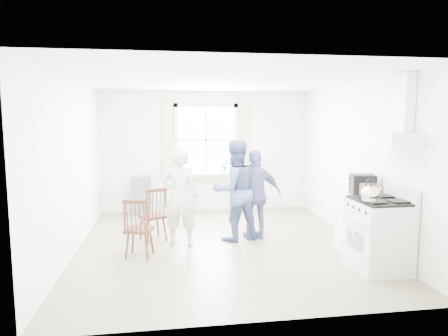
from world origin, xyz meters
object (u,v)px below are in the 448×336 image
windsor_chair_a (155,209)px  person_left (180,197)px  windsor_chair_b (137,222)px  person_mid (235,190)px  person_right (256,195)px  low_cabinet (358,223)px  gas_stove (379,234)px  stereo_stack (362,184)px

windsor_chair_a → person_left: 0.51m
windsor_chair_b → person_mid: (1.55, 0.70, 0.30)m
windsor_chair_a → person_right: bearing=-2.5°
person_left → person_mid: size_ratio=0.94×
person_left → person_right: 1.27m
low_cabinet → person_right: size_ratio=0.60×
gas_stove → stereo_stack: (0.07, 0.62, 0.56)m
windsor_chair_b → person_right: (1.90, 0.69, 0.21)m
gas_stove → windsor_chair_a: gas_stove is taller
low_cabinet → windsor_chair_a: bearing=162.6°
person_left → person_right: (1.26, 0.15, -0.04)m
person_mid → gas_stove: bearing=120.4°
gas_stove → low_cabinet: (0.07, 0.70, -0.03)m
windsor_chair_a → person_mid: bearing=-2.9°
gas_stove → person_left: 2.96m
low_cabinet → person_mid: (-1.73, 0.89, 0.39)m
gas_stove → low_cabinet: 0.70m
windsor_chair_a → person_left: size_ratio=0.57×
gas_stove → person_right: bearing=129.7°
gas_stove → person_mid: (-1.67, 1.59, 0.35)m
low_cabinet → stereo_stack: bearing=-90.4°
gas_stove → low_cabinet: gas_stove is taller
gas_stove → person_right: size_ratio=0.75×
low_cabinet → stereo_stack: size_ratio=2.33×
low_cabinet → person_mid: person_mid is taller
gas_stove → stereo_stack: size_ratio=2.90×
low_cabinet → windsor_chair_a: size_ratio=1.00×
low_cabinet → person_mid: bearing=152.9°
windsor_chair_b → windsor_chair_a: bearing=72.5°
low_cabinet → stereo_stack: 0.60m
windsor_chair_a → windsor_chair_b: bearing=-107.5°
windsor_chair_a → windsor_chair_b: 0.80m
person_mid → person_right: 0.36m
person_mid → person_left: bearing=-6.2°
person_left → windsor_chair_b: bearing=49.2°
gas_stove → person_mid: size_ratio=0.67×
windsor_chair_b → person_mid: 1.72m
person_left → windsor_chair_a: bearing=-20.4°
person_left → person_right: size_ratio=1.05×
windsor_chair_b → gas_stove: bearing=-15.5°
gas_stove → person_left: size_ratio=0.71×
windsor_chair_a → person_mid: 1.34m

